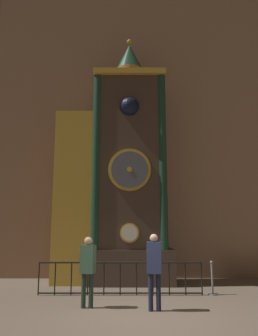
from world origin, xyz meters
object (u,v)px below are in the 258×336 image
clock_tower (116,175)px  visitor_near (87,265)px  stanchion_post (212,284)px  visitor_far (154,264)px

clock_tower → visitor_near: (-0.55, -3.48, -2.75)m
visitor_near → stanchion_post: bearing=41.1°
clock_tower → visitor_far: 4.75m
clock_tower → visitor_near: 4.47m
clock_tower → stanchion_post: bearing=-34.0°
clock_tower → visitor_far: (1.04, -3.77, -2.70)m
visitor_near → stanchion_post: visitor_near is taller
clock_tower → visitor_near: bearing=-98.9°
visitor_near → stanchion_post: size_ratio=1.76×
visitor_near → visitor_far: 1.61m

